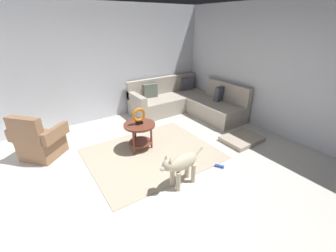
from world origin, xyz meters
The scene contains 11 objects.
ground_plane centered at (0.00, 0.00, -0.05)m, with size 6.00×6.00×0.10m, color silver.
wall_back centered at (0.00, 2.94, 1.35)m, with size 6.00×0.12×2.70m, color silver.
wall_right centered at (2.94, 0.00, 1.35)m, with size 0.12×6.00×2.70m, color silver.
area_rug centered at (0.15, 0.70, 0.01)m, with size 2.30×1.90×0.01m, color #BCAD93.
sectional_couch centered at (1.99, 2.01, 0.29)m, with size 2.20×2.25×0.88m.
armchair centered at (-1.58, 1.76, 0.32)m, with size 0.98×0.99×0.88m.
side_table centered at (0.06, 1.00, 0.42)m, with size 0.60×0.60×0.54m.
torus_sculpture centered at (0.06, 1.00, 0.71)m, with size 0.28×0.08×0.33m.
dog_bed_mat centered at (1.98, 0.08, 0.04)m, with size 0.80×0.60×0.09m, color #B2A38E.
dog centered at (0.08, -0.30, 0.38)m, with size 0.85×0.27×0.63m.
dog_toy_rope centered at (0.90, -0.32, 0.03)m, with size 0.05×0.05×0.15m, color blue.
Camera 1 is at (-1.60, -2.44, 2.30)m, focal length 23.64 mm.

